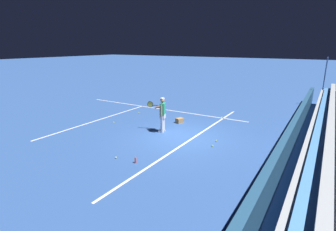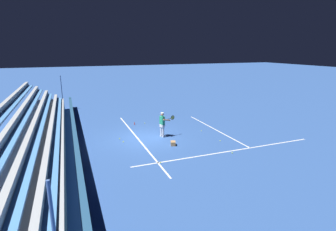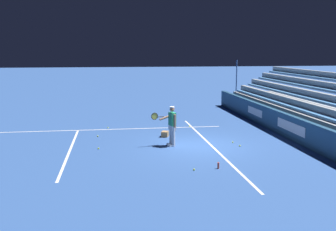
{
  "view_description": "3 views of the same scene",
  "coord_description": "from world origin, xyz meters",
  "px_view_note": "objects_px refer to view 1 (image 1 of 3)",
  "views": [
    {
      "loc": [
        -10.23,
        -5.55,
        4.18
      ],
      "look_at": [
        0.36,
        1.01,
        0.82
      ],
      "focal_mm": 28.0,
      "sensor_mm": 36.0,
      "label": 1
    },
    {
      "loc": [
        16.38,
        -4.68,
        5.92
      ],
      "look_at": [
        0.21,
        1.59,
        1.5
      ],
      "focal_mm": 28.0,
      "sensor_mm": 36.0,
      "label": 2
    },
    {
      "loc": [
        -16.21,
        3.73,
        4.1
      ],
      "look_at": [
        0.61,
        1.31,
        1.26
      ],
      "focal_mm": 42.0,
      "sensor_mm": 36.0,
      "label": 3
    }
  ],
  "objects_px": {
    "ball_box_cardboard": "(180,120)",
    "tennis_ball_far_left": "(114,122)",
    "tennis_ball_midcourt": "(216,141)",
    "water_bottle": "(136,160)",
    "tennis_player": "(162,114)",
    "tennis_ball_by_box": "(212,146)",
    "tennis_ball_stray_back": "(139,113)",
    "tennis_ball_near_player": "(163,107)",
    "tennis_ball_toward_net": "(116,158)",
    "tennis_ball_on_baseline": "(222,117)"
  },
  "relations": [
    {
      "from": "tennis_ball_on_baseline",
      "to": "water_bottle",
      "type": "relative_size",
      "value": 0.3
    },
    {
      "from": "tennis_player",
      "to": "tennis_ball_near_player",
      "type": "xyz_separation_m",
      "value": [
        4.3,
        2.76,
        -0.86
      ]
    },
    {
      "from": "tennis_player",
      "to": "ball_box_cardboard",
      "type": "bearing_deg",
      "value": 1.26
    },
    {
      "from": "tennis_ball_by_box",
      "to": "tennis_ball_on_baseline",
      "type": "xyz_separation_m",
      "value": [
        4.58,
        1.29,
        0.0
      ]
    },
    {
      "from": "water_bottle",
      "to": "tennis_ball_near_player",
      "type": "bearing_deg",
      "value": 26.37
    },
    {
      "from": "tennis_player",
      "to": "tennis_ball_on_baseline",
      "type": "xyz_separation_m",
      "value": [
        4.05,
        -1.6,
        -0.86
      ]
    },
    {
      "from": "tennis_ball_far_left",
      "to": "water_bottle",
      "type": "bearing_deg",
      "value": -128.45
    },
    {
      "from": "tennis_ball_by_box",
      "to": "tennis_ball_stray_back",
      "type": "xyz_separation_m",
      "value": [
        2.79,
        6.12,
        0.0
      ]
    },
    {
      "from": "ball_box_cardboard",
      "to": "water_bottle",
      "type": "height_order",
      "value": "ball_box_cardboard"
    },
    {
      "from": "tennis_player",
      "to": "water_bottle",
      "type": "relative_size",
      "value": 7.8
    },
    {
      "from": "tennis_ball_near_player",
      "to": "tennis_ball_toward_net",
      "type": "relative_size",
      "value": 1.0
    },
    {
      "from": "tennis_ball_midcourt",
      "to": "tennis_ball_far_left",
      "type": "relative_size",
      "value": 1.0
    },
    {
      "from": "tennis_ball_on_baseline",
      "to": "tennis_ball_near_player",
      "type": "distance_m",
      "value": 4.36
    },
    {
      "from": "tennis_ball_on_baseline",
      "to": "water_bottle",
      "type": "distance_m",
      "value": 7.58
    },
    {
      "from": "tennis_ball_stray_back",
      "to": "tennis_ball_far_left",
      "type": "xyz_separation_m",
      "value": [
        -2.41,
        -0.11,
        0.0
      ]
    },
    {
      "from": "tennis_ball_on_baseline",
      "to": "water_bottle",
      "type": "height_order",
      "value": "water_bottle"
    },
    {
      "from": "tennis_ball_on_baseline",
      "to": "tennis_ball_midcourt",
      "type": "relative_size",
      "value": 1.0
    },
    {
      "from": "tennis_ball_on_baseline",
      "to": "ball_box_cardboard",
      "type": "bearing_deg",
      "value": 143.61
    },
    {
      "from": "tennis_ball_stray_back",
      "to": "water_bottle",
      "type": "relative_size",
      "value": 0.3
    },
    {
      "from": "tennis_player",
      "to": "tennis_ball_toward_net",
      "type": "xyz_separation_m",
      "value": [
        -3.61,
        -0.23,
        -0.86
      ]
    },
    {
      "from": "tennis_ball_stray_back",
      "to": "tennis_ball_near_player",
      "type": "bearing_deg",
      "value": -12.94
    },
    {
      "from": "tennis_ball_far_left",
      "to": "ball_box_cardboard",
      "type": "bearing_deg",
      "value": -57.27
    },
    {
      "from": "tennis_ball_midcourt",
      "to": "water_bottle",
      "type": "distance_m",
      "value": 4.01
    },
    {
      "from": "tennis_ball_near_player",
      "to": "tennis_ball_stray_back",
      "type": "xyz_separation_m",
      "value": [
        -2.04,
        0.47,
        0.0
      ]
    },
    {
      "from": "ball_box_cardboard",
      "to": "tennis_ball_midcourt",
      "type": "height_order",
      "value": "ball_box_cardboard"
    },
    {
      "from": "tennis_ball_by_box",
      "to": "water_bottle",
      "type": "bearing_deg",
      "value": 149.18
    },
    {
      "from": "water_bottle",
      "to": "tennis_ball_toward_net",
      "type": "bearing_deg",
      "value": 95.9
    },
    {
      "from": "tennis_ball_midcourt",
      "to": "tennis_ball_toward_net",
      "type": "relative_size",
      "value": 1.0
    },
    {
      "from": "tennis_ball_by_box",
      "to": "tennis_ball_toward_net",
      "type": "height_order",
      "value": "same"
    },
    {
      "from": "ball_box_cardboard",
      "to": "tennis_ball_toward_net",
      "type": "xyz_separation_m",
      "value": [
        -5.43,
        -0.27,
        -0.1
      ]
    },
    {
      "from": "tennis_ball_near_player",
      "to": "tennis_ball_stray_back",
      "type": "bearing_deg",
      "value": 167.06
    },
    {
      "from": "tennis_player",
      "to": "tennis_ball_near_player",
      "type": "relative_size",
      "value": 25.98
    },
    {
      "from": "ball_box_cardboard",
      "to": "tennis_ball_near_player",
      "type": "relative_size",
      "value": 6.06
    },
    {
      "from": "ball_box_cardboard",
      "to": "water_bottle",
      "type": "distance_m",
      "value": 5.46
    },
    {
      "from": "ball_box_cardboard",
      "to": "tennis_ball_far_left",
      "type": "height_order",
      "value": "ball_box_cardboard"
    },
    {
      "from": "tennis_player",
      "to": "ball_box_cardboard",
      "type": "xyz_separation_m",
      "value": [
        1.82,
        0.04,
        -0.76
      ]
    },
    {
      "from": "tennis_ball_stray_back",
      "to": "tennis_ball_toward_net",
      "type": "xyz_separation_m",
      "value": [
        -5.86,
        -3.46,
        0.0
      ]
    },
    {
      "from": "tennis_player",
      "to": "tennis_ball_on_baseline",
      "type": "relative_size",
      "value": 25.98
    },
    {
      "from": "tennis_ball_on_baseline",
      "to": "tennis_ball_toward_net",
      "type": "distance_m",
      "value": 7.77
    },
    {
      "from": "ball_box_cardboard",
      "to": "tennis_ball_far_left",
      "type": "bearing_deg",
      "value": 122.73
    },
    {
      "from": "ball_box_cardboard",
      "to": "tennis_ball_toward_net",
      "type": "bearing_deg",
      "value": -177.13
    },
    {
      "from": "tennis_ball_near_player",
      "to": "water_bottle",
      "type": "distance_m",
      "value": 8.72
    },
    {
      "from": "tennis_player",
      "to": "tennis_ball_by_box",
      "type": "relative_size",
      "value": 25.98
    },
    {
      "from": "tennis_ball_toward_net",
      "to": "water_bottle",
      "type": "height_order",
      "value": "water_bottle"
    },
    {
      "from": "tennis_ball_on_baseline",
      "to": "tennis_ball_midcourt",
      "type": "xyz_separation_m",
      "value": [
        -3.91,
        -1.19,
        0.0
      ]
    },
    {
      "from": "tennis_player",
      "to": "tennis_ball_near_player",
      "type": "distance_m",
      "value": 5.18
    },
    {
      "from": "tennis_player",
      "to": "water_bottle",
      "type": "distance_m",
      "value": 3.77
    },
    {
      "from": "tennis_ball_far_left",
      "to": "tennis_ball_toward_net",
      "type": "height_order",
      "value": "same"
    },
    {
      "from": "tennis_ball_by_box",
      "to": "tennis_ball_far_left",
      "type": "distance_m",
      "value": 6.02
    },
    {
      "from": "ball_box_cardboard",
      "to": "tennis_ball_by_box",
      "type": "height_order",
      "value": "ball_box_cardboard"
    }
  ]
}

